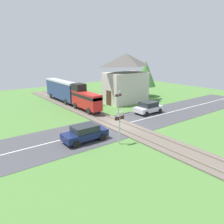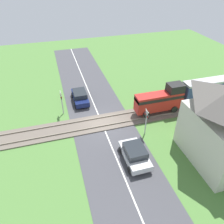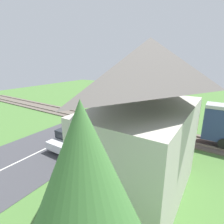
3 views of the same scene
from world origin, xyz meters
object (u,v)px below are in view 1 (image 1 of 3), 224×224
crossing_signal_west_approach (120,123)px  station_building (126,79)px  train (70,92)px  car_far_side (148,107)px  pedestrian_by_station (99,100)px  crossing_signal_east_approach (118,99)px  car_near_crossing (85,133)px

crossing_signal_west_approach → station_building: station_building is taller
train → crossing_signal_west_approach: bearing=-101.2°
car_far_side → pedestrian_by_station: size_ratio=2.16×
car_far_side → station_building: (1.70, 6.34, 2.75)m
car_far_side → station_building: size_ratio=0.50×
crossing_signal_east_approach → pedestrian_by_station: bearing=85.3°
crossing_signal_west_approach → station_building: (10.47, 11.49, 1.66)m
train → car_far_side: bearing=-58.5°
car_near_crossing → station_building: (12.41, 9.22, 2.77)m
train → car_near_crossing: (-4.85, -12.47, -1.13)m
car_far_side → pedestrian_by_station: bearing=109.8°
crossing_signal_west_approach → crossing_signal_east_approach: bearing=51.8°
station_building → train: bearing=156.8°
crossing_signal_east_approach → crossing_signal_west_approach: bearing=-128.2°
train → pedestrian_by_station: 4.29m
car_far_side → station_building: station_building is taller
crossing_signal_east_approach → car_near_crossing: bearing=-146.5°
car_near_crossing → crossing_signal_east_approach: (7.76, 5.15, 1.11)m
crossing_signal_west_approach → pedestrian_by_station: crossing_signal_west_approach is taller
car_far_side → car_near_crossing: bearing=-165.0°
train → car_near_crossing: size_ratio=3.64×
crossing_signal_east_approach → train: bearing=111.7°
car_near_crossing → crossing_signal_east_approach: size_ratio=1.34×
train → car_far_side: size_ratio=3.89×
station_building → pedestrian_by_station: station_building is taller
car_far_side → pedestrian_by_station: pedestrian_by_station is taller
crossing_signal_east_approach → pedestrian_by_station: (0.40, 4.83, -1.09)m
crossing_signal_west_approach → car_near_crossing: bearing=130.5°
train → crossing_signal_east_approach: bearing=-68.3°
car_far_side → crossing_signal_west_approach: crossing_signal_west_approach is taller
car_near_crossing → station_building: station_building is taller
car_near_crossing → car_far_side: size_ratio=1.07×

